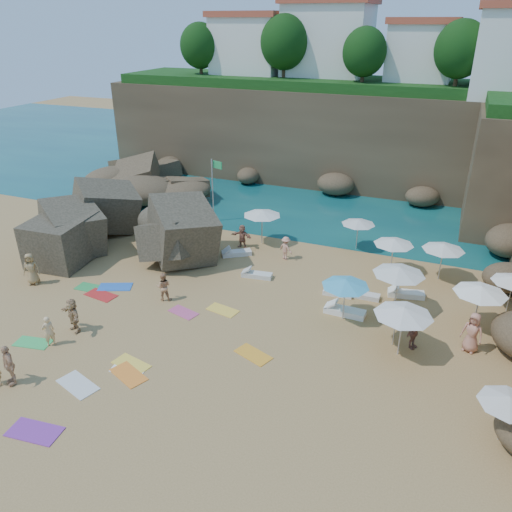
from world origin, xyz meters
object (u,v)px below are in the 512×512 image
at_px(rock_outcrop, 120,252).
at_px(person_stand_2, 286,248).
at_px(parasol_2, 444,247).
at_px(parasol_0, 262,213).
at_px(person_stand_3, 414,333).
at_px(person_stand_4, 472,332).
at_px(flag_pole, 214,182).
at_px(person_stand_1, 164,287).
at_px(parasol_1, 358,222).
at_px(person_stand_6, 48,331).
at_px(lounger_0, 237,253).
at_px(person_stand_5, 242,236).

bearing_deg(rock_outcrop, person_stand_2, 16.95).
bearing_deg(parasol_2, parasol_0, 175.23).
distance_m(person_stand_3, person_stand_4, 2.50).
distance_m(flag_pole, person_stand_1, 11.65).
relative_size(parasol_1, person_stand_3, 1.39).
height_order(flag_pole, person_stand_4, flag_pole).
relative_size(parasol_1, person_stand_6, 1.45).
distance_m(lounger_0, person_stand_6, 12.47).
xyz_separation_m(parasol_1, person_stand_1, (-7.97, -10.24, -1.07)).
bearing_deg(parasol_2, person_stand_3, -94.97).
relative_size(parasol_2, person_stand_3, 1.50).
height_order(flag_pole, parasol_2, flag_pole).
xyz_separation_m(parasol_2, person_stand_3, (-0.64, -7.31, -1.24)).
bearing_deg(person_stand_6, rock_outcrop, -134.26).
relative_size(parasol_0, person_stand_6, 1.67).
bearing_deg(lounger_0, person_stand_5, 63.09).
bearing_deg(lounger_0, parasol_1, -4.88).
xyz_separation_m(person_stand_1, person_stand_6, (-2.63, -5.41, -0.05)).
height_order(parasol_1, person_stand_2, parasol_1).
bearing_deg(person_stand_3, parasol_2, 26.32).
distance_m(person_stand_4, person_stand_6, 18.78).
bearing_deg(parasol_1, person_stand_3, -64.81).
distance_m(parasol_2, person_stand_4, 6.88).
distance_m(rock_outcrop, person_stand_4, 20.87).
distance_m(flag_pole, lounger_0, 6.69).
xyz_separation_m(lounger_0, person_stand_5, (-0.17, 1.26, 0.62)).
xyz_separation_m(flag_pole, person_stand_6, (-0.09, -16.58, -2.19)).
relative_size(lounger_0, person_stand_4, 0.96).
xyz_separation_m(rock_outcrop, parasol_2, (18.92, 3.85, 2.01)).
bearing_deg(person_stand_5, lounger_0, -77.10).
xyz_separation_m(parasol_0, person_stand_1, (-2.03, -8.78, -1.34)).
bearing_deg(flag_pole, person_stand_6, -90.32).
relative_size(rock_outcrop, parasol_0, 3.74).
height_order(parasol_0, person_stand_2, parasol_0).
distance_m(parasol_0, parasol_2, 11.17).
bearing_deg(person_stand_4, rock_outcrop, -166.68).
xyz_separation_m(person_stand_2, person_stand_4, (10.63, -5.79, 0.22)).
relative_size(rock_outcrop, flag_pole, 1.99).
bearing_deg(parasol_1, person_stand_5, -159.62).
distance_m(flag_pole, person_stand_3, 18.57).
relative_size(person_stand_2, person_stand_5, 0.96).
relative_size(person_stand_5, person_stand_6, 1.04).
relative_size(parasol_1, person_stand_5, 1.39).
bearing_deg(person_stand_5, person_stand_2, -5.89).
bearing_deg(person_stand_1, lounger_0, -122.09).
bearing_deg(person_stand_4, lounger_0, -179.83).
relative_size(parasol_0, person_stand_3, 1.59).
bearing_deg(parasol_1, person_stand_1, -127.90).
xyz_separation_m(parasol_1, lounger_0, (-6.70, -3.82, -1.71)).
bearing_deg(person_stand_6, person_stand_2, 178.40).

